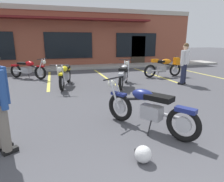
# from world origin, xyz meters

# --- Properties ---
(ground_plane) EXTENTS (80.00, 80.00, 0.00)m
(ground_plane) POSITION_xyz_m (0.00, 4.00, 0.00)
(ground_plane) COLOR #47474C
(sidewalk_kerb) EXTENTS (22.00, 1.80, 0.14)m
(sidewalk_kerb) POSITION_xyz_m (0.00, 12.44, 0.07)
(sidewalk_kerb) COLOR #A8A59E
(sidewalk_kerb) RESTS_ON ground_plane
(brick_storefront_building) EXTENTS (18.37, 6.84, 3.91)m
(brick_storefront_building) POSITION_xyz_m (0.00, 16.09, 1.96)
(brick_storefront_building) COLOR brown
(brick_storefront_building) RESTS_ON ground_plane
(painted_stall_lines) EXTENTS (13.45, 4.80, 0.01)m
(painted_stall_lines) POSITION_xyz_m (0.00, 8.84, 0.00)
(painted_stall_lines) COLOR #DBCC4C
(painted_stall_lines) RESTS_ON ground_plane
(motorcycle_foreground_classic) EXTENTS (1.37, 1.86, 0.98)m
(motorcycle_foreground_classic) POSITION_xyz_m (0.65, 2.70, 0.46)
(motorcycle_foreground_classic) COLOR black
(motorcycle_foreground_classic) RESTS_ON ground_plane
(motorcycle_red_sportbike) EXTENTS (2.11, 0.66, 0.98)m
(motorcycle_red_sportbike) POSITION_xyz_m (4.24, 7.96, 0.53)
(motorcycle_red_sportbike) COLOR black
(motorcycle_red_sportbike) RESTS_ON ground_plane
(motorcycle_black_cruiser) EXTENTS (0.83, 2.08, 0.98)m
(motorcycle_black_cruiser) POSITION_xyz_m (-0.68, 7.15, 0.46)
(motorcycle_black_cruiser) COLOR black
(motorcycle_black_cruiser) RESTS_ON ground_plane
(motorcycle_silver_naked) EXTENTS (1.24, 1.93, 0.98)m
(motorcycle_silver_naked) POSITION_xyz_m (1.56, 6.59, 0.46)
(motorcycle_silver_naked) COLOR black
(motorcycle_silver_naked) RESTS_ON ground_plane
(motorcycle_blue_standard) EXTENTS (1.81, 1.45, 0.98)m
(motorcycle_blue_standard) POSITION_xyz_m (-2.27, 9.39, 0.46)
(motorcycle_blue_standard) COLOR black
(motorcycle_blue_standard) RESTS_ON ground_plane
(person_in_black_shirt) EXTENTS (0.55, 0.43, 1.68)m
(person_in_black_shirt) POSITION_xyz_m (4.02, 6.17, 0.95)
(person_in_black_shirt) COLOR black
(person_in_black_shirt) RESTS_ON ground_plane
(helmet_on_pavement) EXTENTS (0.26, 0.26, 0.26)m
(helmet_on_pavement) POSITION_xyz_m (0.10, 1.70, 0.13)
(helmet_on_pavement) COLOR silver
(helmet_on_pavement) RESTS_ON ground_plane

